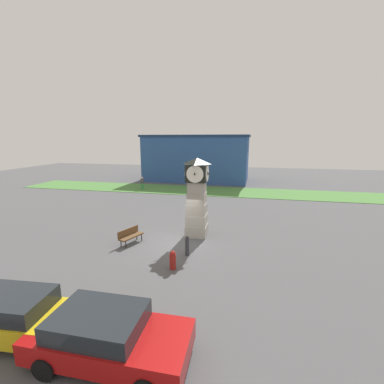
{
  "coord_description": "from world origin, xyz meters",
  "views": [
    {
      "loc": [
        3.94,
        -14.11,
        6.2
      ],
      "look_at": [
        0.37,
        2.58,
        2.61
      ],
      "focal_mm": 24.0,
      "sensor_mm": 36.0,
      "label": 1
    }
  ],
  "objects": [
    {
      "name": "bollard_mid_row",
      "position": [
        0.99,
        -1.56,
        0.55
      ],
      "size": [
        0.22,
        0.22,
        1.09
      ],
      "color": "#333338",
      "rests_on": "ground_plane"
    },
    {
      "name": "warehouse_blue_far",
      "position": [
        -3.35,
        23.58,
        3.34
      ],
      "size": [
        15.47,
        8.15,
        6.66
      ],
      "color": "#2D5193",
      "rests_on": "ground_plane"
    },
    {
      "name": "clock_tower",
      "position": [
        0.93,
        1.44,
        2.52
      ],
      "size": [
        1.72,
        1.74,
        5.03
      ],
      "color": "#9D988E",
      "rests_on": "ground_plane"
    },
    {
      "name": "ground_plane",
      "position": [
        0.0,
        0.0,
        0.0
      ],
      "size": [
        85.65,
        85.65,
        0.0
      ],
      "primitive_type": "plane",
      "color": "#4C4C4F"
    },
    {
      "name": "bollard_near_tower",
      "position": [
        0.65,
        -3.17,
        0.47
      ],
      "size": [
        0.31,
        0.31,
        0.93
      ],
      "color": "maroon",
      "rests_on": "ground_plane"
    },
    {
      "name": "grass_verge_far",
      "position": [
        1.7,
        15.7,
        0.02
      ],
      "size": [
        51.39,
        5.63,
        0.04
      ],
      "primitive_type": "cube",
      "color": "#477A38",
      "rests_on": "ground_plane"
    },
    {
      "name": "pedestrian_crossing_lot",
      "position": [
        -8.43,
        14.76,
        0.91
      ],
      "size": [
        0.44,
        0.32,
        1.6
      ],
      "color": "#338C4C",
      "rests_on": "ground_plane"
    },
    {
      "name": "car_near_tower",
      "position": [
        -2.8,
        -8.35,
        0.75
      ],
      "size": [
        4.23,
        2.08,
        1.47
      ],
      "color": "gold",
      "rests_on": "ground_plane"
    },
    {
      "name": "car_by_building",
      "position": [
        0.3,
        -8.51,
        0.75
      ],
      "size": [
        4.53,
        2.11,
        1.46
      ],
      "color": "#A51111",
      "rests_on": "ground_plane"
    },
    {
      "name": "bench",
      "position": [
        -2.71,
        -0.71,
        0.52
      ],
      "size": [
        1.07,
        1.68,
        0.9
      ],
      "color": "brown",
      "rests_on": "ground_plane"
    }
  ]
}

